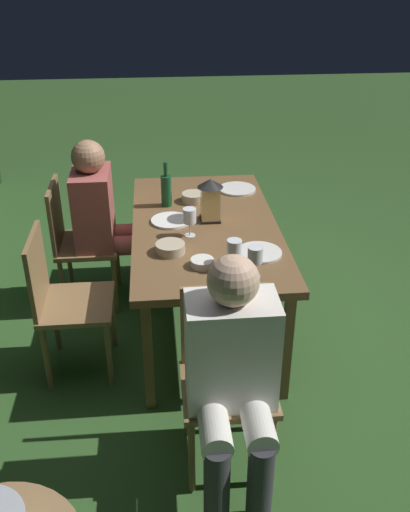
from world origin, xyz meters
TOP-DOWN VIEW (x-y plane):
  - ground_plane at (0.00, 0.00)m, footprint 16.00×16.00m
  - dining_table at (0.00, 0.00)m, footprint 1.60×0.87m
  - chair_side_right_b at (0.36, 0.82)m, footprint 0.42×0.40m
  - person_in_rust at (0.36, 0.63)m, footprint 0.38×0.47m
  - chair_head_near at (-1.05, 0.00)m, footprint 0.40×0.42m
  - person_in_cream at (-1.24, 0.00)m, footprint 0.48×0.38m
  - chair_side_right_a at (-0.36, 0.82)m, footprint 0.42×0.40m
  - lantern_centerpiece at (0.06, -0.04)m, footprint 0.15×0.15m
  - green_bottle_on_table at (0.30, 0.22)m, footprint 0.07×0.07m
  - wine_glass_a at (-0.14, 0.10)m, footprint 0.08×0.08m
  - wine_glass_b at (-0.55, -0.10)m, footprint 0.08×0.08m
  - wine_glass_c at (-0.63, -0.19)m, footprint 0.08×0.08m
  - plate_a at (-0.39, -0.26)m, footprint 0.25×0.25m
  - plate_b at (0.52, -0.27)m, footprint 0.25×0.25m
  - plate_c at (0.06, 0.20)m, footprint 0.24×0.24m
  - bowl_olives at (0.35, 0.04)m, footprint 0.15×0.15m
  - bowl_bread at (-0.50, 0.06)m, footprint 0.12×0.12m
  - bowl_salad at (-0.33, 0.22)m, footprint 0.16×0.16m

SIDE VIEW (x-z plane):
  - ground_plane at x=0.00m, z-range 0.00..0.00m
  - chair_side_right_b at x=0.36m, z-range 0.05..0.92m
  - chair_head_near at x=-1.05m, z-range 0.05..0.92m
  - chair_side_right_a at x=-0.36m, z-range 0.05..0.92m
  - person_in_rust at x=0.36m, z-range 0.06..1.21m
  - person_in_cream at x=-1.24m, z-range 0.06..1.21m
  - dining_table at x=0.00m, z-range 0.30..1.03m
  - plate_a at x=-0.39m, z-range 0.72..0.74m
  - plate_b at x=0.52m, z-range 0.72..0.74m
  - plate_c at x=0.06m, z-range 0.72..0.74m
  - bowl_bread at x=-0.50m, z-range 0.73..0.77m
  - bowl_salad at x=-0.33m, z-range 0.73..0.78m
  - bowl_olives at x=0.35m, z-range 0.73..0.78m
  - green_bottle_on_table at x=0.30m, z-range 0.69..0.98m
  - wine_glass_a at x=-0.14m, z-range 0.76..0.93m
  - wine_glass_b at x=-0.55m, z-range 0.76..0.93m
  - wine_glass_c at x=-0.63m, z-range 0.76..0.93m
  - lantern_centerpiece at x=0.06m, z-range 0.74..1.00m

